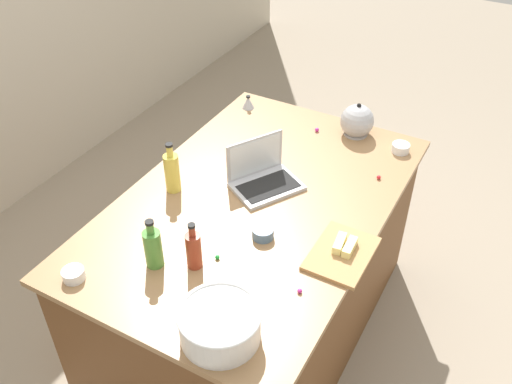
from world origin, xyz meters
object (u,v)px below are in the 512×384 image
at_px(kitchen_timer, 248,102).
at_px(bottle_oil, 172,172).
at_px(butter_stick_left, 350,247).
at_px(bottle_soy, 194,249).
at_px(laptop, 263,176).
at_px(mixing_bowl_large, 220,324).
at_px(ramekin_small, 74,274).
at_px(ramekin_wide, 263,233).
at_px(cutting_board, 342,254).
at_px(kettle, 357,121).
at_px(ramekin_medium, 401,148).
at_px(bottle_olive, 153,247).
at_px(butter_stick_right, 340,243).

bearing_deg(kitchen_timer, bottle_oil, -174.96).
bearing_deg(kitchen_timer, butter_stick_left, -131.49).
relative_size(bottle_soy, bottle_oil, 0.85).
height_order(butter_stick_left, kitchen_timer, kitchen_timer).
height_order(laptop, bottle_soy, same).
bearing_deg(mixing_bowl_large, kitchen_timer, 26.12).
bearing_deg(bottle_oil, ramekin_small, 179.28).
relative_size(butter_stick_left, ramekin_wide, 1.18).
relative_size(cutting_board, ramekin_wide, 3.46).
bearing_deg(kettle, butter_stick_left, -160.65).
distance_m(laptop, kitchen_timer, 0.74).
bearing_deg(kitchen_timer, ramekin_medium, -90.97).
height_order(laptop, ramekin_small, laptop).
xyz_separation_m(mixing_bowl_large, butter_stick_left, (0.61, -0.24, -0.03)).
relative_size(bottle_olive, ramekin_medium, 2.52).
height_order(laptop, ramekin_medium, laptop).
relative_size(bottle_oil, butter_stick_right, 2.33).
bearing_deg(ramekin_medium, bottle_olive, 154.11).
relative_size(cutting_board, butter_stick_left, 2.93).
relative_size(bottle_soy, bottle_olive, 0.96).
distance_m(bottle_oil, ramekin_small, 0.66).
xyz_separation_m(butter_stick_left, kitchen_timer, (0.85, 0.96, -0.00)).
height_order(kettle, ramekin_medium, kettle).
relative_size(kettle, butter_stick_left, 1.94).
height_order(cutting_board, kitchen_timer, kitchen_timer).
bearing_deg(ramekin_medium, bottle_oil, 134.66).
distance_m(bottle_olive, butter_stick_left, 0.79).
relative_size(butter_stick_right, ramekin_small, 1.24).
bearing_deg(bottle_oil, butter_stick_left, -90.27).
bearing_deg(bottle_oil, laptop, -55.47).
relative_size(kettle, ramekin_wide, 2.29).
xyz_separation_m(kettle, cutting_board, (-0.91, -0.29, -0.07)).
bearing_deg(bottle_olive, kitchen_timer, 13.04).
xyz_separation_m(laptop, butter_stick_left, (-0.24, -0.53, -0.01)).
xyz_separation_m(bottle_soy, bottle_olive, (-0.07, 0.14, 0.00)).
bearing_deg(bottle_olive, ramekin_small, 133.37).
bearing_deg(bottle_oil, kettle, -33.15).
xyz_separation_m(bottle_oil, bottle_olive, (-0.44, -0.22, -0.01)).
bearing_deg(ramekin_wide, bottle_oil, 80.55).
xyz_separation_m(laptop, bottle_soy, (-0.61, -0.02, 0.04)).
xyz_separation_m(kettle, butter_stick_left, (-0.88, -0.31, -0.04)).
relative_size(laptop, mixing_bowl_large, 1.28).
relative_size(bottle_olive, butter_stick_right, 2.08).
distance_m(bottle_soy, ramekin_medium, 1.29).
bearing_deg(ramekin_medium, bottle_soy, 158.48).
bearing_deg(butter_stick_left, bottle_oil, 89.73).
relative_size(bottle_oil, kitchen_timer, 3.32).
relative_size(laptop, bottle_olive, 1.66).
height_order(ramekin_small, ramekin_medium, ramekin_medium).
bearing_deg(bottle_oil, kitchen_timer, 5.04).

